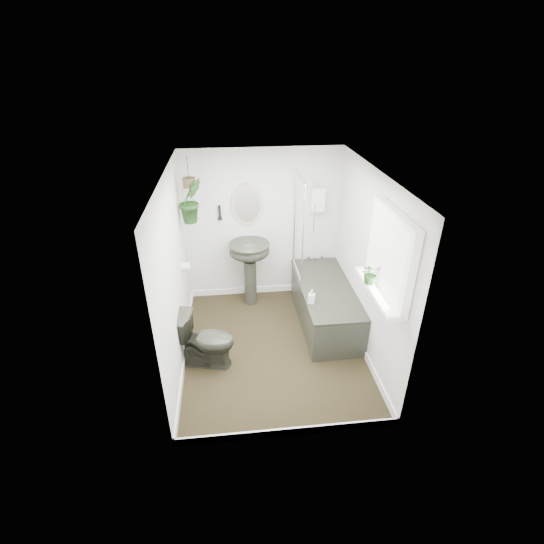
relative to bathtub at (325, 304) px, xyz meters
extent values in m
cube|color=black|center=(-0.80, -0.50, -0.30)|extent=(2.30, 2.80, 0.02)
cube|color=white|center=(-0.80, -0.50, 2.02)|extent=(2.30, 2.80, 0.02)
cube|color=white|center=(-0.80, 0.91, 0.86)|extent=(2.30, 0.02, 2.30)
cube|color=white|center=(-0.80, -1.91, 0.86)|extent=(2.30, 0.02, 2.30)
cube|color=white|center=(-1.96, -0.50, 0.86)|extent=(0.02, 2.80, 2.30)
cube|color=white|center=(0.36, -0.50, 0.86)|extent=(0.02, 2.80, 2.30)
cube|color=white|center=(-0.80, -0.50, -0.24)|extent=(2.30, 2.80, 0.10)
cube|color=white|center=(0.00, 0.84, 1.26)|extent=(0.20, 0.10, 0.35)
ellipsoid|color=#ADA58C|center=(-1.02, 0.87, 1.21)|extent=(0.46, 0.03, 0.62)
cylinder|color=black|center=(-1.42, 0.86, 1.11)|extent=(0.04, 0.04, 0.22)
cylinder|color=white|center=(-1.90, 0.20, 0.61)|extent=(0.11, 0.11, 0.11)
cube|color=white|center=(0.29, -1.20, 1.36)|extent=(0.08, 1.00, 0.90)
cube|color=white|center=(0.22, -1.20, 0.94)|extent=(0.18, 1.00, 0.04)
cube|color=white|center=(0.24, -1.20, 1.36)|extent=(0.01, 0.86, 0.76)
imported|color=#282A22|center=(-1.65, -0.70, 0.06)|extent=(0.77, 0.56, 0.71)
imported|color=black|center=(0.17, -1.07, 1.07)|extent=(0.21, 0.19, 0.23)
imported|color=black|center=(-1.77, 0.45, 1.44)|extent=(0.41, 0.39, 0.59)
imported|color=black|center=(-0.29, -0.37, 0.38)|extent=(0.11, 0.11, 0.19)
cylinder|color=#443B24|center=(-1.77, 0.45, 1.68)|extent=(0.16, 0.16, 0.12)
camera|label=1|loc=(-1.27, -4.56, 3.09)|focal=26.00mm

